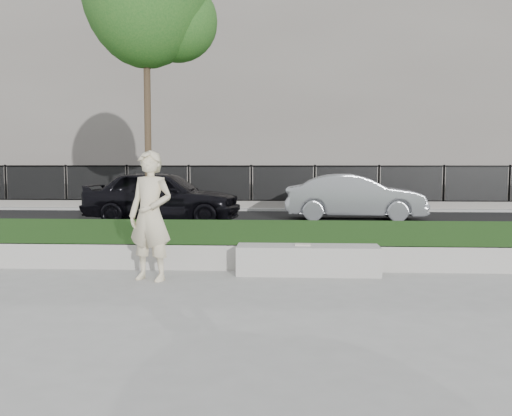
# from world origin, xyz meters

# --- Properties ---
(ground) EXTENTS (90.00, 90.00, 0.00)m
(ground) POSITION_xyz_m (0.00, 0.00, 0.00)
(ground) COLOR gray
(ground) RESTS_ON ground
(grass_bank) EXTENTS (34.00, 4.00, 0.40)m
(grass_bank) POSITION_xyz_m (0.00, 3.00, 0.20)
(grass_bank) COLOR black
(grass_bank) RESTS_ON ground
(grass_kerb) EXTENTS (34.00, 0.08, 0.40)m
(grass_kerb) POSITION_xyz_m (0.00, 1.04, 0.20)
(grass_kerb) COLOR #9E9A93
(grass_kerb) RESTS_ON ground
(street) EXTENTS (34.00, 7.00, 0.04)m
(street) POSITION_xyz_m (0.00, 8.50, 0.02)
(street) COLOR black
(street) RESTS_ON ground
(far_pavement) EXTENTS (34.00, 3.00, 0.12)m
(far_pavement) POSITION_xyz_m (0.00, 13.00, 0.06)
(far_pavement) COLOR gray
(far_pavement) RESTS_ON ground
(iron_fence) EXTENTS (32.00, 0.30, 1.50)m
(iron_fence) POSITION_xyz_m (0.00, 12.00, 0.54)
(iron_fence) COLOR slate
(iron_fence) RESTS_ON far_pavement
(building_facade) EXTENTS (34.00, 10.00, 10.00)m
(building_facade) POSITION_xyz_m (0.00, 20.00, 5.00)
(building_facade) COLOR slate
(building_facade) RESTS_ON ground
(stone_bench) EXTENTS (2.16, 0.54, 0.44)m
(stone_bench) POSITION_xyz_m (0.98, 0.80, 0.22)
(stone_bench) COLOR #9E9A93
(stone_bench) RESTS_ON ground
(man) EXTENTS (0.79, 0.64, 1.87)m
(man) POSITION_xyz_m (-1.30, 0.25, 0.94)
(man) COLOR beige
(man) RESTS_ON ground
(book) EXTENTS (0.24, 0.18, 0.03)m
(book) POSITION_xyz_m (0.90, 0.81, 0.45)
(book) COLOR beige
(book) RESTS_ON stone_bench
(car_dark) EXTENTS (4.45, 2.14, 1.46)m
(car_dark) POSITION_xyz_m (-2.78, 7.69, 0.77)
(car_dark) COLOR black
(car_dark) RESTS_ON street
(car_silver) EXTENTS (4.04, 1.50, 1.32)m
(car_silver) POSITION_xyz_m (2.61, 8.82, 0.70)
(car_silver) COLOR gray
(car_silver) RESTS_ON street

